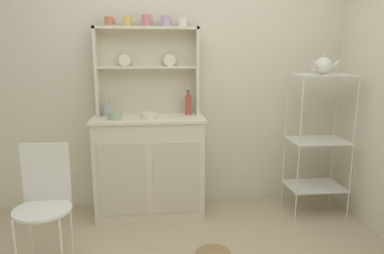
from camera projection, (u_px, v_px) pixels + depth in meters
name	position (u px, v px, depth m)	size (l,w,h in m)	color
wall_back	(172.00, 72.00, 3.28)	(3.84, 0.05, 2.50)	silver
hutch_cabinet	(150.00, 165.00, 3.17)	(0.96, 0.45, 0.88)	silver
hutch_shelf_unit	(148.00, 65.00, 3.15)	(0.89, 0.18, 0.76)	beige
bakers_rack	(318.00, 133.00, 3.12)	(0.49, 0.35, 1.25)	silver
wire_chair	(44.00, 196.00, 2.31)	(0.36, 0.36, 0.85)	white
cup_terracotta_0	(109.00, 21.00, 3.00)	(0.09, 0.07, 0.08)	#C67556
cup_gold_1	(127.00, 22.00, 3.02)	(0.09, 0.07, 0.08)	#DBB760
cup_rose_2	(146.00, 21.00, 3.03)	(0.10, 0.08, 0.09)	#D17A84
cup_lilac_3	(166.00, 21.00, 3.05)	(0.09, 0.08, 0.09)	#B79ECC
cup_cream_4	(182.00, 22.00, 3.07)	(0.10, 0.08, 0.08)	silver
bowl_mixing_large	(115.00, 115.00, 2.97)	(0.12, 0.12, 0.06)	#9EB78E
bowl_floral_medium	(148.00, 116.00, 3.00)	(0.14, 0.14, 0.05)	silver
jam_bottle	(188.00, 105.00, 3.18)	(0.05, 0.05, 0.22)	#B74C47
utensil_jar	(108.00, 110.00, 3.11)	(0.08, 0.08, 0.25)	#B2B7C6
porcelain_teapot	(323.00, 65.00, 3.00)	(0.23, 0.14, 0.16)	white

